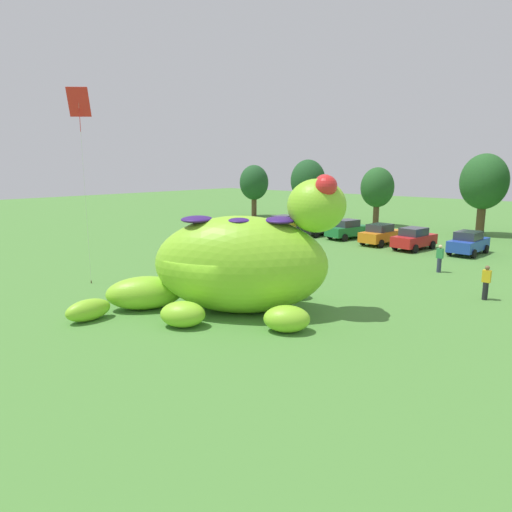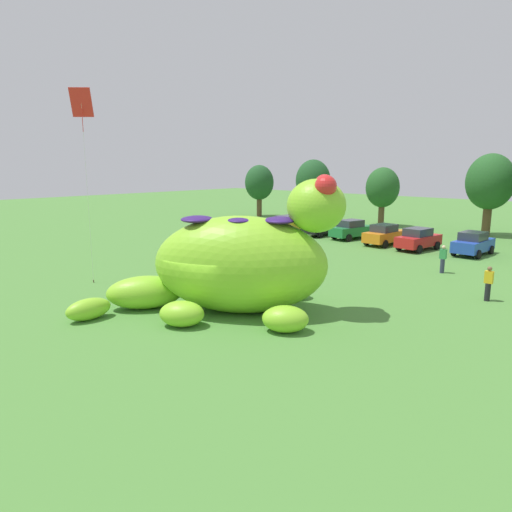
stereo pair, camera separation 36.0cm
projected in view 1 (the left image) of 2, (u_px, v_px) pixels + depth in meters
ground_plane at (205, 316)px, 20.39m from camera, size 160.00×160.00×0.00m
giant_inflatable_creature at (240, 263)px, 20.64m from camera, size 9.49×10.55×6.11m
car_yellow at (284, 224)px, 44.91m from camera, size 2.12×4.19×1.72m
car_black at (317, 226)px, 43.52m from camera, size 2.06×4.16×1.72m
car_green at (347, 229)px, 41.51m from camera, size 2.50×4.35×1.72m
car_orange at (380, 234)px, 38.52m from camera, size 2.15×4.20×1.72m
car_red at (414, 239)px, 36.26m from camera, size 2.29×4.27×1.72m
car_blue at (468, 243)px, 34.32m from camera, size 2.02×4.14×1.72m
tree_far_left at (254, 183)px, 59.12m from camera, size 3.64×3.64×6.46m
tree_left at (308, 181)px, 53.91m from camera, size 3.99×3.99×7.09m
tree_mid_left at (377, 188)px, 49.66m from camera, size 3.51×3.51×6.24m
tree_centre_left at (484, 182)px, 42.94m from camera, size 4.24×4.24×7.52m
spectator_mid_field at (486, 283)px, 22.75m from camera, size 0.38×0.26×1.71m
spectator_by_cars at (440, 259)px, 28.59m from camera, size 0.38×0.26×1.71m
tethered_flying_kite at (79, 106)px, 24.26m from camera, size 1.13×1.13×10.43m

